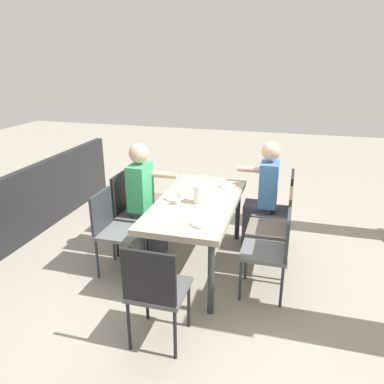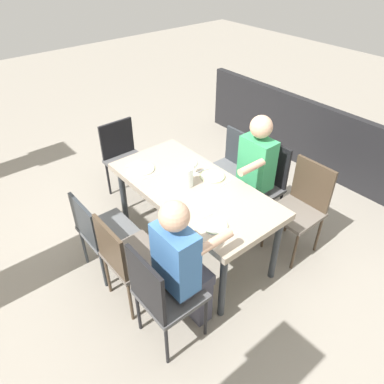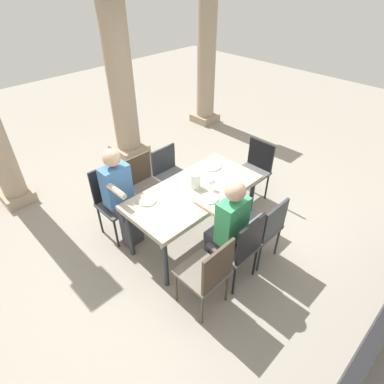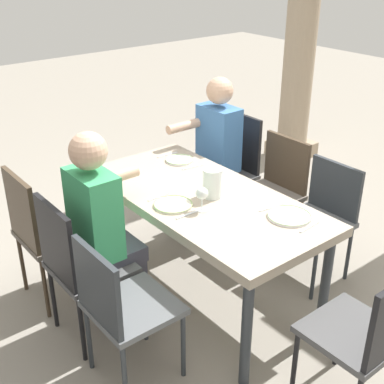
# 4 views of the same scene
# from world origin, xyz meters

# --- Properties ---
(ground_plane) EXTENTS (16.00, 16.00, 0.00)m
(ground_plane) POSITION_xyz_m (0.00, 0.00, 0.00)
(ground_plane) COLOR gray
(dining_table) EXTENTS (1.69, 0.82, 0.78)m
(dining_table) POSITION_xyz_m (0.00, 0.00, 0.70)
(dining_table) COLOR tan
(dining_table) RESTS_ON ground
(chair_west_north) EXTENTS (0.44, 0.44, 0.96)m
(chair_west_north) POSITION_xyz_m (-0.64, 0.83, 0.55)
(chair_west_north) COLOR #4F4F50
(chair_west_north) RESTS_ON ground
(chair_west_south) EXTENTS (0.44, 0.44, 0.95)m
(chair_west_south) POSITION_xyz_m (-0.64, -0.83, 0.55)
(chair_west_south) COLOR #6A6158
(chair_west_south) RESTS_ON ground
(chair_mid_north) EXTENTS (0.44, 0.44, 0.91)m
(chair_mid_north) POSITION_xyz_m (-0.14, 0.83, 0.54)
(chair_mid_north) COLOR #6A6158
(chair_mid_north) RESTS_ON ground
(chair_mid_south) EXTENTS (0.44, 0.44, 0.95)m
(chair_mid_south) POSITION_xyz_m (-0.14, -0.83, 0.55)
(chair_mid_south) COLOR #4F4F50
(chair_mid_south) RESTS_ON ground
(chair_east_north) EXTENTS (0.44, 0.44, 0.85)m
(chair_east_north) POSITION_xyz_m (0.32, 0.82, 0.50)
(chair_east_north) COLOR #5B5E61
(chair_east_north) RESTS_ON ground
(chair_east_south) EXTENTS (0.44, 0.44, 0.89)m
(chair_east_south) POSITION_xyz_m (0.32, -0.83, 0.52)
(chair_east_south) COLOR #5B5E61
(chair_east_south) RESTS_ON ground
(chair_head_east) EXTENTS (0.44, 0.44, 0.91)m
(chair_head_east) POSITION_xyz_m (1.27, 0.00, 0.53)
(chair_head_east) COLOR #4F4F50
(chair_head_east) RESTS_ON ground
(diner_woman_green) EXTENTS (0.35, 0.49, 1.31)m
(diner_woman_green) POSITION_xyz_m (-0.64, 0.63, 0.70)
(diner_woman_green) COLOR #3F3F4C
(diner_woman_green) RESTS_ON ground
(diner_man_white) EXTENTS (0.35, 0.50, 1.32)m
(diner_man_white) POSITION_xyz_m (-0.14, -0.64, 0.71)
(diner_man_white) COLOR #3F3F4C
(diner_man_white) RESTS_ON ground
(patio_railing) EXTENTS (4.09, 0.10, 0.90)m
(patio_railing) POSITION_xyz_m (0.00, -2.23, 0.45)
(patio_railing) COLOR black
(patio_railing) RESTS_ON ground
(plate_0) EXTENTS (0.20, 0.20, 0.02)m
(plate_0) POSITION_xyz_m (-0.54, 0.22, 0.79)
(plate_0) COLOR white
(plate_0) RESTS_ON dining_table
(fork_0) EXTENTS (0.03, 0.17, 0.01)m
(fork_0) POSITION_xyz_m (-0.69, 0.22, 0.78)
(fork_0) COLOR silver
(fork_0) RESTS_ON dining_table
(spoon_0) EXTENTS (0.04, 0.17, 0.01)m
(spoon_0) POSITION_xyz_m (-0.39, 0.22, 0.78)
(spoon_0) COLOR silver
(spoon_0) RESTS_ON dining_table
(plate_1) EXTENTS (0.24, 0.24, 0.02)m
(plate_1) POSITION_xyz_m (-0.00, -0.24, 0.79)
(plate_1) COLOR silver
(plate_1) RESTS_ON dining_table
(wine_glass_1) EXTENTS (0.08, 0.08, 0.15)m
(wine_glass_1) POSITION_xyz_m (0.16, -0.14, 0.89)
(wine_glass_1) COLOR white
(wine_glass_1) RESTS_ON dining_table
(fork_1) EXTENTS (0.03, 0.17, 0.01)m
(fork_1) POSITION_xyz_m (-0.15, -0.24, 0.78)
(fork_1) COLOR silver
(fork_1) RESTS_ON dining_table
(spoon_1) EXTENTS (0.02, 0.17, 0.01)m
(spoon_1) POSITION_xyz_m (0.15, -0.24, 0.78)
(spoon_1) COLOR silver
(spoon_1) RESTS_ON dining_table
(plate_2) EXTENTS (0.26, 0.26, 0.02)m
(plate_2) POSITION_xyz_m (0.54, 0.21, 0.79)
(plate_2) COLOR white
(plate_2) RESTS_ON dining_table
(fork_2) EXTENTS (0.04, 0.17, 0.01)m
(fork_2) POSITION_xyz_m (0.39, 0.21, 0.78)
(fork_2) COLOR silver
(fork_2) RESTS_ON dining_table
(spoon_2) EXTENTS (0.03, 0.17, 0.01)m
(spoon_2) POSITION_xyz_m (0.69, 0.21, 0.78)
(spoon_2) COLOR silver
(spoon_2) RESTS_ON dining_table
(water_pitcher) EXTENTS (0.12, 0.12, 0.19)m
(water_pitcher) POSITION_xyz_m (0.05, 0.03, 0.86)
(water_pitcher) COLOR white
(water_pitcher) RESTS_ON dining_table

